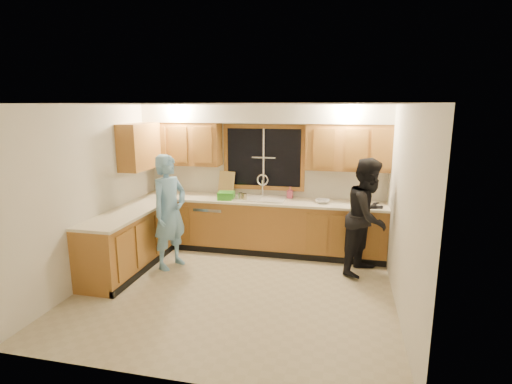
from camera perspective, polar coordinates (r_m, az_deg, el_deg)
floor at (r=5.65m, az=-2.97°, el=-13.84°), size 4.20×4.20×0.00m
ceiling at (r=5.08m, az=-3.28°, el=12.41°), size 4.20×4.20×0.00m
wall_back at (r=7.03m, az=1.11°, el=2.13°), size 4.20×0.00×4.20m
wall_left at (r=6.13m, az=-22.36°, el=-0.30°), size 0.00×3.80×3.80m
wall_right at (r=5.08m, az=20.33°, el=-2.57°), size 0.00×3.80×3.80m
base_cabinets_back at (r=6.94m, az=0.58°, el=-4.90°), size 4.20×0.60×0.88m
base_cabinets_left at (r=6.46m, az=-17.81°, el=-6.81°), size 0.60×1.90×0.88m
countertop_back at (r=6.80m, az=0.56°, el=-1.23°), size 4.20×0.63×0.04m
countertop_left at (r=6.32m, az=-17.96°, el=-2.87°), size 0.63×1.90×0.04m
upper_cabinets_left at (r=7.22m, az=-10.36°, el=6.80°), size 1.35×0.33×0.75m
upper_cabinets_right at (r=6.65m, az=13.02°, el=6.24°), size 1.35×0.33×0.75m
upper_cabinets_return at (r=6.90m, az=-16.30°, el=6.27°), size 0.33×0.90×0.75m
soffit at (r=6.76m, az=0.84°, el=11.10°), size 4.20×0.35×0.30m
window_frame at (r=6.97m, az=1.10°, el=4.95°), size 1.44×0.03×1.14m
sink at (r=6.83m, az=0.59°, el=-1.48°), size 0.86×0.52×0.57m
dishwasher at (r=7.16m, az=-6.13°, el=-4.68°), size 0.60×0.56×0.82m
stove at (r=6.01m, az=-20.57°, el=-8.36°), size 0.58×0.75×0.90m
man at (r=6.28m, az=-12.24°, el=-2.79°), size 0.63×0.75×1.77m
woman at (r=6.15m, az=15.70°, el=-3.40°), size 0.97×1.06×1.75m
knife_block at (r=7.37m, az=-12.59°, el=0.54°), size 0.12×0.10×0.22m
cutting_board at (r=7.14m, az=-4.25°, el=1.29°), size 0.34×0.20×0.42m
dish_crate at (r=6.81m, az=-4.28°, el=-0.52°), size 0.31×0.29×0.13m
soap_bottle at (r=6.90m, az=4.88°, el=-0.06°), size 0.10×0.10×0.20m
bowl at (r=6.63m, az=9.47°, el=-1.32°), size 0.25×0.25×0.06m
can_left at (r=6.66m, az=-1.64°, el=-0.77°), size 0.09×0.09×0.13m
can_right at (r=6.71m, az=-2.21°, el=-0.67°), size 0.10×0.10×0.13m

